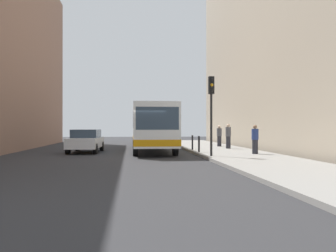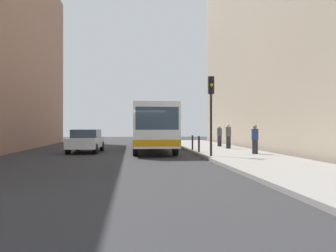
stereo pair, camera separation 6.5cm
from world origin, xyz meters
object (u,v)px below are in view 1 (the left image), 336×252
Objects in this scene: pedestrian_far_sidewalk at (219,136)px; bollard_near at (199,144)px; pedestrian_mid_sidewalk at (228,136)px; bollard_mid at (192,142)px; traffic_light at (211,101)px; pedestrian_near_signal at (255,140)px; bus at (152,126)px; car_beside_bus at (86,140)px.

bollard_near is at bearing -150.34° from pedestrian_far_sidewalk.
pedestrian_mid_sidewalk is at bearing -126.69° from pedestrian_far_sidewalk.
bollard_mid is (0.00, 2.24, 0.00)m from bollard_near.
pedestrian_near_signal is at bearing 22.12° from traffic_light.
pedestrian_mid_sidewalk is at bearing 66.65° from traffic_light.
pedestrian_mid_sidewalk reaches higher than bollard_near.
pedestrian_near_signal is at bearing -124.96° from pedestrian_far_sidewalk.
pedestrian_mid_sidewalk is at bearing 20.74° from bollard_mid.
bus is at bearing 128.26° from bollard_near.
car_beside_bus is (-4.29, -0.75, -0.94)m from bus.
bollard_mid is (-0.10, 5.01, -2.38)m from traffic_light.
pedestrian_far_sidewalk is (9.68, 3.39, 0.17)m from car_beside_bus.
pedestrian_mid_sidewalk is 1.06× the size of pedestrian_far_sidewalk.
bollard_near is 2.24m from bollard_mid.
traffic_light is 3.60m from pedestrian_near_signal.
bollard_mid is at bearing 179.77° from car_beside_bus.
car_beside_bus is 2.60× the size of pedestrian_mid_sidewalk.
bollard_near is 0.59× the size of pedestrian_near_signal.
pedestrian_mid_sidewalk is at bearing 179.57° from bus.
bollard_mid is 4.66m from pedestrian_far_sidewalk.
pedestrian_far_sidewalk is (2.66, 8.75, -2.05)m from traffic_light.
bollard_mid is 0.59× the size of pedestrian_near_signal.
pedestrian_near_signal is at bearing 137.83° from bus.
pedestrian_far_sidewalk is at bearing 65.15° from bollard_near.
bus reaches higher than pedestrian_near_signal.
bollard_near and bollard_mid have the same top height.
traffic_light is at bearing -88.86° from bollard_mid.
bollard_mid is 0.55× the size of pedestrian_mid_sidewalk.
bus is 2.69× the size of traffic_light.
pedestrian_mid_sidewalk is (2.71, 3.26, 0.38)m from bollard_near.
car_beside_bus is 10.25m from pedestrian_far_sidewalk.
bollard_mid is 0.59× the size of pedestrian_far_sidewalk.
pedestrian_near_signal reaches higher than car_beside_bus.
pedestrian_near_signal is 7.64m from pedestrian_far_sidewalk.
traffic_light is at bearing 145.24° from car_beside_bus.
car_beside_bus reaches higher than bollard_near.
traffic_light reaches higher than car_beside_bus.
car_beside_bus is at bearing 10.14° from bus.
traffic_light reaches higher than bollard_near.
pedestrian_far_sidewalk is at bearing -31.24° from pedestrian_mid_sidewalk.
bollard_near is 1.00× the size of bollard_mid.
bollard_mid is (6.91, -0.35, -0.16)m from car_beside_bus.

